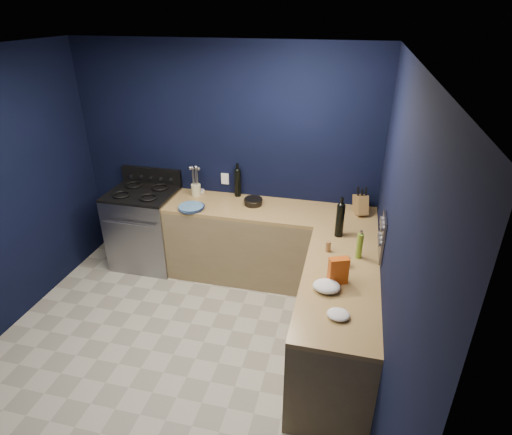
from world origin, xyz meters
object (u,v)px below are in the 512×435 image
(gas_range, at_px, (146,229))
(utensil_crock, at_px, (196,190))
(crouton_bag, at_px, (338,271))
(knife_block, at_px, (361,205))
(plate_stack, at_px, (191,207))

(gas_range, distance_m, utensil_crock, 0.82)
(crouton_bag, bearing_deg, knife_block, 61.59)
(plate_stack, distance_m, utensil_crock, 0.37)
(utensil_crock, distance_m, crouton_bag, 2.20)
(plate_stack, xyz_separation_m, utensil_crock, (-0.07, 0.36, 0.05))
(crouton_bag, bearing_deg, utensil_crock, 119.69)
(gas_range, height_order, crouton_bag, crouton_bag)
(gas_range, distance_m, knife_block, 2.55)
(gas_range, bearing_deg, crouton_bag, -27.16)
(gas_range, relative_size, knife_block, 4.46)
(knife_block, bearing_deg, gas_range, 163.18)
(plate_stack, height_order, utensil_crock, utensil_crock)
(gas_range, distance_m, crouton_bag, 2.69)
(plate_stack, height_order, knife_block, knife_block)
(utensil_crock, bearing_deg, knife_block, -1.32)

